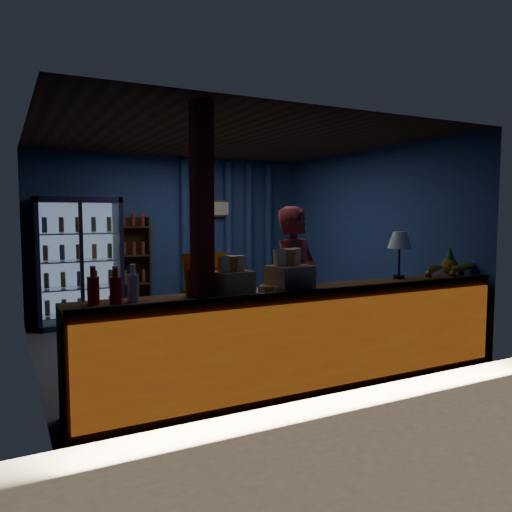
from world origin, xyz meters
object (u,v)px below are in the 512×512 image
Objects in this scene: green_chair at (225,300)px; table_lamp at (400,242)px; pastry_tray at (272,290)px; shopkeeper at (296,288)px.

table_lamp is (0.68, -3.20, 1.08)m from green_chair.
table_lamp is at bearing 6.98° from pastry_tray.
shopkeeper is 2.89× the size of green_chair.
shopkeeper is 3.37× the size of table_lamp.
shopkeeper is at bearing 60.83° from green_chair.
green_chair is at bearing 59.03° from shopkeeper.
shopkeeper is 1.25m from table_lamp.
pastry_tray is (-1.03, -3.41, 0.70)m from green_chair.
pastry_tray reaches higher than green_chair.
table_lamp is at bearing 80.91° from green_chair.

